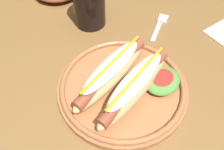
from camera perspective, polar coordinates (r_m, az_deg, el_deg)
dining_table at (r=0.60m, az=-6.43°, el=-10.63°), size 1.28×0.99×0.74m
hot_dog_plate at (r=0.51m, az=2.95°, el=-1.98°), size 0.28×0.28×0.08m
fork at (r=0.69m, az=11.30°, el=11.38°), size 0.12×0.06×0.00m
soda_cup at (r=0.66m, az=-5.41°, el=16.29°), size 0.08×0.08×0.12m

